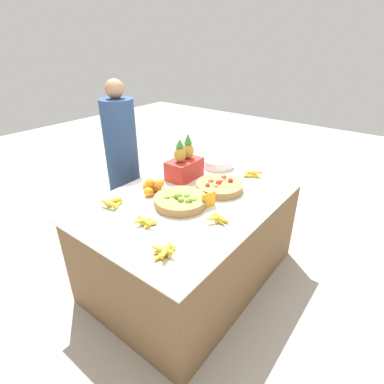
{
  "coord_description": "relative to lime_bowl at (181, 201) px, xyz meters",
  "views": [
    {
      "loc": [
        -1.65,
        -1.28,
        1.92
      ],
      "look_at": [
        0.0,
        0.0,
        0.85
      ],
      "focal_mm": 28.0,
      "sensor_mm": 36.0,
      "label": 1
    }
  ],
  "objects": [
    {
      "name": "ground_plane",
      "position": [
        0.14,
        0.0,
        -0.83
      ],
      "size": [
        12.0,
        12.0,
        0.0
      ],
      "primitive_type": "plane",
      "color": "#ADA599"
    },
    {
      "name": "produce_crate",
      "position": [
        0.4,
        0.29,
        0.09
      ],
      "size": [
        0.32,
        0.21,
        0.4
      ],
      "color": "#B22D28",
      "rests_on": "market_table"
    },
    {
      "name": "metal_bowl",
      "position": [
        0.8,
        0.19,
        0.0
      ],
      "size": [
        0.29,
        0.29,
        0.08
      ],
      "color": "silver",
      "rests_on": "market_table"
    },
    {
      "name": "tomato_basket",
      "position": [
        0.39,
        -0.09,
        -0.0
      ],
      "size": [
        0.39,
        0.39,
        0.09
      ],
      "color": "olive",
      "rests_on": "market_table"
    },
    {
      "name": "banana_bunch_front_center",
      "position": [
        0.8,
        -0.17,
        -0.01
      ],
      "size": [
        0.16,
        0.18,
        0.06
      ],
      "color": "gold",
      "rests_on": "market_table"
    },
    {
      "name": "orange_pile",
      "position": [
        0.02,
        0.32,
        0.02
      ],
      "size": [
        0.19,
        0.21,
        0.14
      ],
      "color": "orange",
      "rests_on": "market_table"
    },
    {
      "name": "lime_bowl",
      "position": [
        0.0,
        0.0,
        0.0
      ],
      "size": [
        0.4,
        0.4,
        0.11
      ],
      "color": "olive",
      "rests_on": "market_table"
    },
    {
      "name": "banana_bunch_front_right",
      "position": [
        -0.35,
        0.01,
        -0.01
      ],
      "size": [
        0.15,
        0.18,
        0.05
      ],
      "color": "gold",
      "rests_on": "market_table"
    },
    {
      "name": "banana_bunch_front_left",
      "position": [
        -0.5,
        -0.3,
        -0.01
      ],
      "size": [
        0.19,
        0.16,
        0.06
      ],
      "color": "gold",
      "rests_on": "market_table"
    },
    {
      "name": "price_sign",
      "position": [
        0.1,
        -0.18,
        0.02
      ],
      "size": [
        0.12,
        0.04,
        0.12
      ],
      "rotation": [
        0.0,
        0.0,
        -0.31
      ],
      "color": "orange",
      "rests_on": "market_table"
    },
    {
      "name": "banana_bunch_middle_left",
      "position": [
        -0.33,
        0.4,
        -0.01
      ],
      "size": [
        0.16,
        0.17,
        0.06
      ],
      "color": "gold",
      "rests_on": "market_table"
    },
    {
      "name": "banana_bunch_middle_right",
      "position": [
        -0.02,
        -0.35,
        -0.01
      ],
      "size": [
        0.17,
        0.17,
        0.06
      ],
      "color": "gold",
      "rests_on": "market_table"
    },
    {
      "name": "market_table",
      "position": [
        0.14,
        0.0,
        -0.43
      ],
      "size": [
        1.75,
        1.2,
        0.8
      ],
      "color": "brown",
      "rests_on": "ground_plane"
    },
    {
      "name": "vendor_person",
      "position": [
        0.26,
        0.97,
        -0.09
      ],
      "size": [
        0.31,
        0.31,
        1.61
      ],
      "color": "navy",
      "rests_on": "ground_plane"
    }
  ]
}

